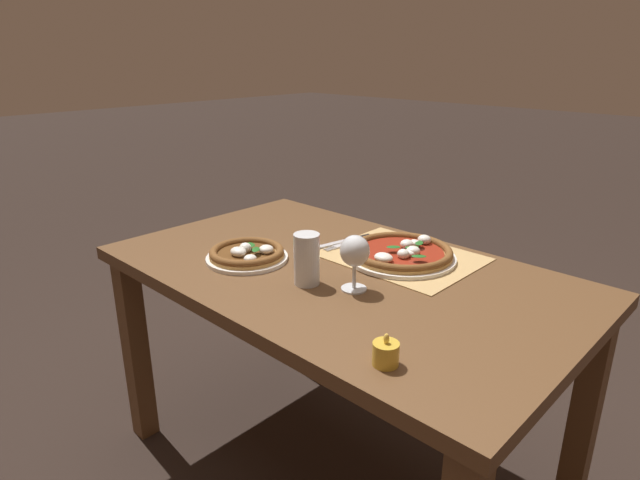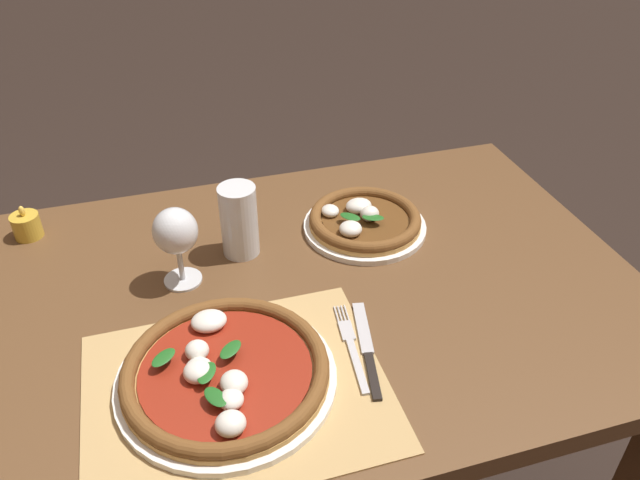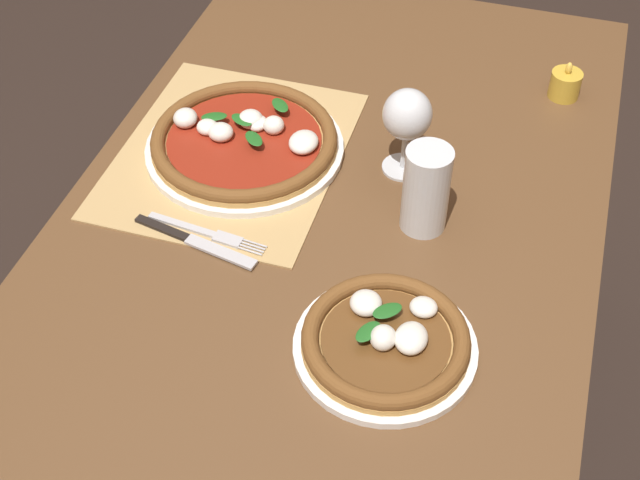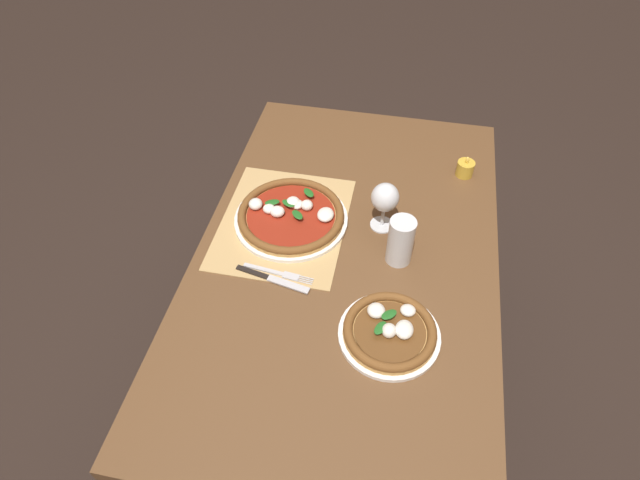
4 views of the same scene
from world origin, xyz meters
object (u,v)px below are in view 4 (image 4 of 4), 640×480
pizza_far (390,331)px  pizza_near (291,216)px  knife (272,279)px  fork (279,273)px  votive_candle (465,169)px  wine_glass (385,199)px  pint_glass (400,242)px

pizza_far → pizza_near: bearing=-136.0°
knife → fork: bearing=154.0°
fork → pizza_near: bearing=-176.2°
votive_candle → fork: bearing=-42.8°
fork → votive_candle: 0.72m
pizza_near → knife: size_ratio=1.57×
wine_glass → knife: (0.26, -0.26, -0.10)m
wine_glass → knife: 0.39m
wine_glass → votive_candle: bearing=140.5°
pizza_near → pizza_far: (0.34, 0.33, -0.00)m
pizza_far → knife: (-0.11, -0.33, -0.01)m
pizza_near → pizza_far: pizza_near is taller
fork → knife: 0.03m
wine_glass → fork: bearing=-46.3°
pizza_near → pint_glass: bearing=75.3°
pizza_far → wine_glass: bearing=-170.5°
pizza_far → pint_glass: 0.26m
pizza_far → fork: size_ratio=1.26×
pizza_far → fork: (-0.14, -0.32, -0.01)m
pint_glass → fork: bearing=-68.8°
wine_glass → votive_candle: wine_glass is taller
pizza_near → fork: (0.21, 0.01, -0.02)m
pizza_far → pint_glass: pint_glass is taller
pizza_far → knife: pizza_far is taller
pint_glass → fork: pint_glass is taller
knife → pizza_far: bearing=70.9°
wine_glass → pizza_near: bearing=-82.5°
knife → votive_candle: (-0.55, 0.50, 0.02)m
wine_glass → knife: wine_glass is taller
pint_glass → votive_candle: bearing=156.6°
pint_glass → knife: pint_glass is taller
pint_glass → knife: (0.14, -0.32, -0.06)m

